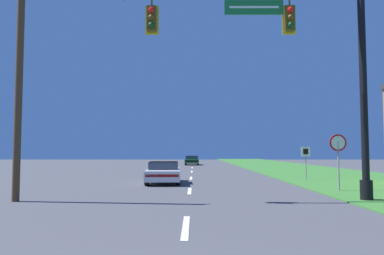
# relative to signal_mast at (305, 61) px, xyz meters

# --- Properties ---
(grass_verge_right) EXTENTS (10.00, 110.00, 0.04)m
(grass_verge_right) POSITION_rel_signal_mast_xyz_m (6.23, 19.30, -5.08)
(grass_verge_right) COLOR #38752D
(grass_verge_right) RESTS_ON ground
(road_center_line) EXTENTS (0.16, 34.80, 0.01)m
(road_center_line) POSITION_rel_signal_mast_xyz_m (-4.27, 11.30, -5.09)
(road_center_line) COLOR silver
(road_center_line) RESTS_ON ground
(signal_mast) EXTENTS (9.16, 0.47, 8.36)m
(signal_mast) POSITION_rel_signal_mast_xyz_m (0.00, 0.00, 0.00)
(signal_mast) COLOR black
(signal_mast) RESTS_ON grass_verge_right
(car_ahead) EXTENTS (2.02, 4.61, 1.19)m
(car_ahead) POSITION_rel_signal_mast_xyz_m (-5.78, 7.51, -4.49)
(car_ahead) COLOR black
(car_ahead) RESTS_ON ground
(far_car) EXTENTS (1.82, 4.29, 1.19)m
(far_car) POSITION_rel_signal_mast_xyz_m (-4.36, 36.17, -4.49)
(far_car) COLOR black
(far_car) RESTS_ON ground
(stop_sign) EXTENTS (0.76, 0.07, 2.50)m
(stop_sign) POSITION_rel_signal_mast_xyz_m (2.39, 3.23, -3.23)
(stop_sign) COLOR gray
(stop_sign) RESTS_ON grass_verge_right
(route_sign_post) EXTENTS (0.55, 0.06, 2.03)m
(route_sign_post) POSITION_rel_signal_mast_xyz_m (2.79, 9.46, -3.57)
(route_sign_post) COLOR gray
(route_sign_post) RESTS_ON grass_verge_right
(utility_pole_near) EXTENTS (1.80, 0.26, 9.52)m
(utility_pole_near) POSITION_rel_signal_mast_xyz_m (-10.42, -0.22, -0.18)
(utility_pole_near) COLOR #4C3823
(utility_pole_near) RESTS_ON ground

